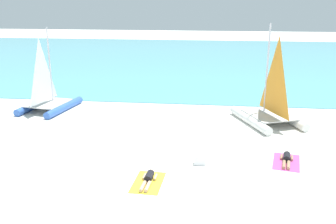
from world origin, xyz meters
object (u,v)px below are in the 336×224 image
(sailboat_blue, at_px, (48,98))
(sunbather_right, at_px, (287,159))
(towel_left, at_px, (148,182))
(sunbather_left, at_px, (148,179))
(sailboat_white, at_px, (269,109))
(cooler_box, at_px, (200,160))
(towel_right, at_px, (286,162))

(sailboat_blue, distance_m, sunbather_right, 14.94)
(towel_left, bearing_deg, sunbather_right, 25.37)
(sunbather_left, xyz_separation_m, sunbather_right, (5.61, 2.60, 0.00))
(sailboat_blue, distance_m, sunbather_left, 11.95)
(sailboat_white, height_order, towel_left, sailboat_white)
(towel_left, relative_size, sunbather_left, 1.21)
(sailboat_white, distance_m, sunbather_right, 5.41)
(sunbather_right, bearing_deg, cooler_box, -158.18)
(cooler_box, bearing_deg, towel_left, -134.50)
(sunbather_left, bearing_deg, sailboat_white, 57.75)
(towel_left, height_order, cooler_box, cooler_box)
(sunbather_left, xyz_separation_m, towel_right, (5.60, 2.53, -0.13))
(sunbather_left, bearing_deg, towel_right, 26.75)
(cooler_box, bearing_deg, sailboat_white, 59.39)
(sailboat_white, height_order, cooler_box, sailboat_white)
(cooler_box, bearing_deg, towel_right, 9.98)
(sailboat_white, bearing_deg, sunbather_right, -111.67)
(sailboat_blue, relative_size, sunbather_left, 3.26)
(sailboat_white, xyz_separation_m, sunbather_right, (0.10, -5.37, -0.69))
(towel_right, bearing_deg, sunbather_right, 79.11)
(sailboat_blue, height_order, towel_right, sailboat_blue)
(towel_right, bearing_deg, sailboat_blue, 154.58)
(towel_left, relative_size, cooler_box, 3.80)
(sailboat_blue, xyz_separation_m, sunbather_right, (13.51, -6.35, -0.63))
(sailboat_white, xyz_separation_m, towel_left, (-5.51, -8.03, -0.81))
(towel_right, bearing_deg, towel_left, -155.13)
(sailboat_white, relative_size, sailboat_blue, 1.08)
(sailboat_white, height_order, sunbather_right, sailboat_white)
(sunbather_left, xyz_separation_m, cooler_box, (1.91, 1.88, 0.05))
(sailboat_white, xyz_separation_m, cooler_box, (-3.60, -6.08, -0.64))
(towel_left, bearing_deg, sailboat_white, 55.53)
(sailboat_white, distance_m, sunbather_left, 9.71)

